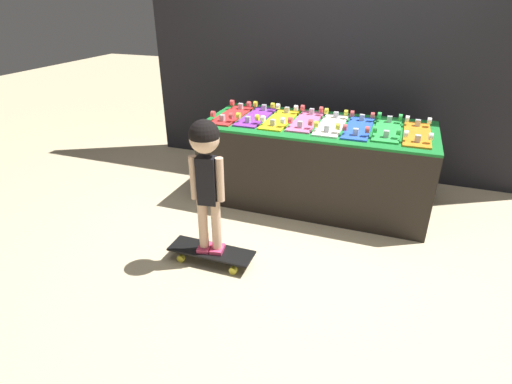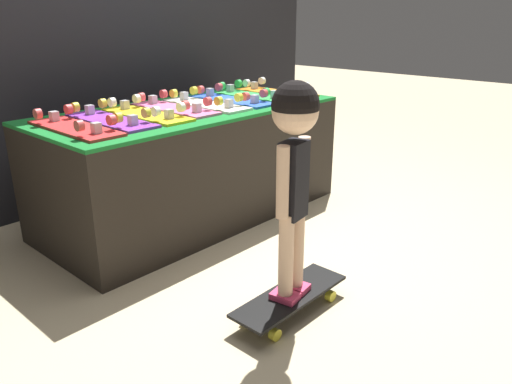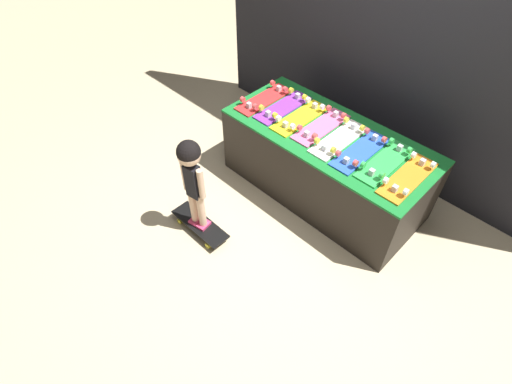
# 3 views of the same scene
# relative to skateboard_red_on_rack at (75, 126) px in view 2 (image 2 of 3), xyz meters

# --- Properties ---
(ground_plane) EXTENTS (16.00, 16.00, 0.00)m
(ground_plane) POSITION_rel_skateboard_red_on_rack_xyz_m (0.78, -0.56, -0.72)
(ground_plane) COLOR beige
(back_wall) EXTENTS (3.96, 0.10, 2.60)m
(back_wall) POSITION_rel_skateboard_red_on_rack_xyz_m (0.78, 0.82, 0.58)
(back_wall) COLOR black
(back_wall) RESTS_ON ground_plane
(display_rack) EXTENTS (1.90, 0.85, 0.71)m
(display_rack) POSITION_rel_skateboard_red_on_rack_xyz_m (0.78, 0.03, -0.37)
(display_rack) COLOR black
(display_rack) RESTS_ON ground_plane
(skateboard_red_on_rack) EXTENTS (0.20, 0.63, 0.09)m
(skateboard_red_on_rack) POSITION_rel_skateboard_red_on_rack_xyz_m (0.00, 0.00, 0.00)
(skateboard_red_on_rack) COLOR red
(skateboard_red_on_rack) RESTS_ON display_rack
(skateboard_purple_on_rack) EXTENTS (0.20, 0.63, 0.09)m
(skateboard_purple_on_rack) POSITION_rel_skateboard_red_on_rack_xyz_m (0.22, 0.03, 0.00)
(skateboard_purple_on_rack) COLOR purple
(skateboard_purple_on_rack) RESTS_ON display_rack
(skateboard_yellow_on_rack) EXTENTS (0.20, 0.63, 0.09)m
(skateboard_yellow_on_rack) POSITION_rel_skateboard_red_on_rack_xyz_m (0.44, 0.02, 0.00)
(skateboard_yellow_on_rack) COLOR yellow
(skateboard_yellow_on_rack) RESTS_ON display_rack
(skateboard_pink_on_rack) EXTENTS (0.20, 0.63, 0.09)m
(skateboard_pink_on_rack) POSITION_rel_skateboard_red_on_rack_xyz_m (0.67, 0.04, 0.00)
(skateboard_pink_on_rack) COLOR pink
(skateboard_pink_on_rack) RESTS_ON display_rack
(skateboard_white_on_rack) EXTENTS (0.20, 0.63, 0.09)m
(skateboard_white_on_rack) POSITION_rel_skateboard_red_on_rack_xyz_m (0.89, 0.01, 0.00)
(skateboard_white_on_rack) COLOR white
(skateboard_white_on_rack) RESTS_ON display_rack
(skateboard_blue_on_rack) EXTENTS (0.20, 0.63, 0.09)m
(skateboard_blue_on_rack) POSITION_rel_skateboard_red_on_rack_xyz_m (1.11, 0.00, 0.00)
(skateboard_blue_on_rack) COLOR blue
(skateboard_blue_on_rack) RESTS_ON display_rack
(skateboard_green_on_rack) EXTENTS (0.20, 0.63, 0.09)m
(skateboard_green_on_rack) POSITION_rel_skateboard_red_on_rack_xyz_m (1.33, 0.03, 0.00)
(skateboard_green_on_rack) COLOR green
(skateboard_green_on_rack) RESTS_ON display_rack
(skateboard_orange_on_rack) EXTENTS (0.20, 0.63, 0.09)m
(skateboard_orange_on_rack) POSITION_rel_skateboard_red_on_rack_xyz_m (1.55, -0.00, 0.00)
(skateboard_orange_on_rack) COLOR orange
(skateboard_orange_on_rack) RESTS_ON display_rack
(skateboard_on_floor) EXTENTS (0.60, 0.19, 0.09)m
(skateboard_on_floor) POSITION_rel_skateboard_red_on_rack_xyz_m (0.31, -1.15, -0.65)
(skateboard_on_floor) COLOR black
(skateboard_on_floor) RESTS_ON ground_plane
(child) EXTENTS (0.22, 0.19, 0.93)m
(child) POSITION_rel_skateboard_red_on_rack_xyz_m (0.31, -1.15, 0.02)
(child) COLOR #E03D6B
(child) RESTS_ON skateboard_on_floor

